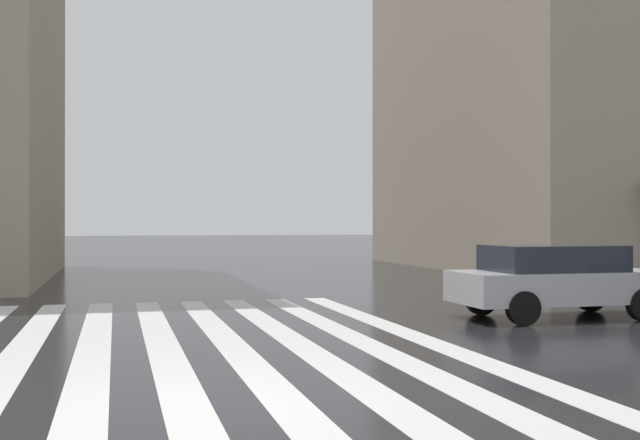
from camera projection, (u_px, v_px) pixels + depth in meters
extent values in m
plane|color=black|center=(207.00, 406.00, 7.74)|extent=(220.00, 220.00, 0.00)
cube|color=silver|center=(413.00, 335.00, 12.58)|extent=(13.00, 0.50, 0.01)
cube|color=silver|center=(354.00, 338.00, 12.33)|extent=(13.00, 0.50, 0.01)
cube|color=silver|center=(293.00, 340.00, 12.07)|extent=(13.00, 0.50, 0.01)
cube|color=silver|center=(230.00, 343.00, 11.81)|extent=(13.00, 0.50, 0.01)
cube|color=silver|center=(163.00, 345.00, 11.56)|extent=(13.00, 0.50, 0.01)
cube|color=silver|center=(93.00, 348.00, 11.30)|extent=(13.00, 0.50, 0.01)
cube|color=silver|center=(21.00, 351.00, 11.05)|extent=(13.00, 0.50, 0.01)
cube|color=#B7B7BC|center=(559.00, 286.00, 14.96)|extent=(1.75, 4.10, 0.60)
cube|color=#232833|center=(552.00, 258.00, 14.93)|extent=(1.54, 2.46, 0.50)
cylinder|color=black|center=(591.00, 296.00, 16.08)|extent=(0.20, 0.62, 0.62)
cylinder|color=black|center=(481.00, 299.00, 15.44)|extent=(0.20, 0.62, 0.62)
cylinder|color=black|center=(523.00, 308.00, 13.85)|extent=(0.20, 0.62, 0.62)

